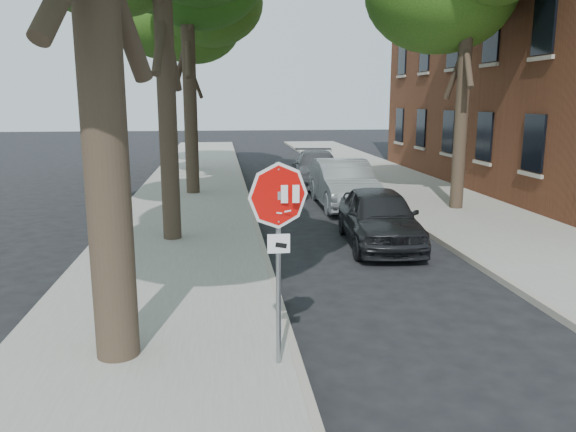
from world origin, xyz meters
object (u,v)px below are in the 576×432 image
car_a (379,217)px  car_b (343,184)px  tree_far (188,18)px  car_c (317,168)px  stop_sign (278,225)px

car_a → car_b: car_b is taller
tree_far → car_a: tree_far is taller
tree_far → car_a: size_ratio=2.28×
car_a → car_c: 10.02m
car_b → car_c: (0.00, 5.03, -0.08)m
car_c → tree_far: bearing=142.4°
stop_sign → tree_far: tree_far is taller
tree_far → car_a: 17.09m
car_a → tree_far: bearing=113.2°
car_b → car_a: bearing=-91.9°
stop_sign → car_c: bearing=78.5°
stop_sign → car_a: bearing=63.5°
tree_far → car_b: bearing=-61.9°
tree_far → car_a: bearing=-71.1°
tree_far → car_c: bearing=-42.8°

